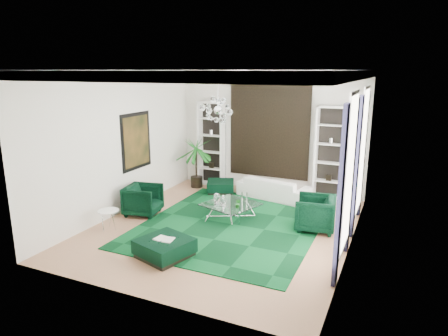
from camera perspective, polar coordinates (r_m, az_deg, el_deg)
The scene contains 30 objects.
floor at distance 10.04m, azimuth 0.00°, elevation -8.44°, with size 6.00×7.00×0.02m, color tan.
ceiling at distance 9.29m, azimuth 0.00°, elevation 13.92°, with size 6.00×7.00×0.02m, color white.
wall_back at distance 12.72m, azimuth 6.53°, elevation 5.17°, with size 6.00×0.02×3.80m, color silver.
wall_front at distance 6.54m, azimuth -12.75°, elevation -3.37°, with size 6.00×0.02×3.80m, color silver.
wall_left at distance 11.05m, azimuth -14.41°, elevation 3.51°, with size 0.02×7.00×3.80m, color silver.
wall_right at distance 8.72m, azimuth 18.34°, elevation 0.56°, with size 0.02×7.00×3.80m, color silver.
crown_molding at distance 9.29m, azimuth 0.00°, elevation 13.24°, with size 6.00×7.00×0.18m, color white, non-canonical shape.
ceiling_medallion at distance 9.57m, azimuth 0.76°, elevation 13.67°, with size 0.90×0.90×0.05m, color white.
tapestry at distance 12.67m, azimuth 6.46°, elevation 5.14°, with size 2.50×0.06×2.80m, color black.
shelving_left at distance 13.34m, azimuth -1.80°, elevation 3.48°, with size 0.90×0.38×2.80m, color white, non-canonical shape.
shelving_right at distance 12.17m, azimuth 14.95°, elevation 2.00°, with size 0.90×0.38×2.80m, color white, non-canonical shape.
painting at distance 11.50m, azimuth -12.39°, elevation 3.76°, with size 0.04×1.30×1.60m, color black.
window_near at distance 7.85m, azimuth 17.47°, elevation -0.80°, with size 0.03×1.10×2.90m, color white.
curtain_near_a at distance 7.18m, azimuth 16.26°, elevation -4.15°, with size 0.07×0.30×3.25m, color black.
curtain_near_b at distance 8.67m, azimuth 17.77°, elevation -1.18°, with size 0.07×0.30×3.25m, color black.
window_far at distance 10.19m, azimuth 19.17°, elevation 2.33°, with size 0.03×1.10×2.90m, color white.
curtain_far_a at distance 9.48m, azimuth 18.38°, elevation 0.03°, with size 0.07×0.30×3.25m, color black.
curtain_far_b at distance 11.00m, azimuth 19.28°, elevation 1.80°, with size 0.07×0.30×3.25m, color black.
rug at distance 10.16m, azimuth 1.08°, elevation -8.06°, with size 4.20×5.00×0.02m, color black.
sofa at distance 12.18m, azimuth 7.15°, elevation -2.86°, with size 2.19×0.86×0.64m, color white.
armchair_left at distance 10.95m, azimuth -11.47°, elevation -4.49°, with size 0.87×0.89×0.81m, color black.
armchair_right at distance 9.97m, azimuth 12.92°, elevation -6.31°, with size 0.90×0.93×0.85m, color black.
coffee_table at distance 10.46m, azimuth 0.96°, elevation -6.22°, with size 1.22×1.22×0.42m, color white, non-canonical shape.
ottoman_side at distance 12.70m, azimuth -0.49°, elevation -2.69°, with size 0.83×0.83×0.37m, color black.
ottoman_front at distance 8.55m, azimuth -8.48°, elevation -11.25°, with size 0.98×0.98×0.39m, color black.
book at distance 8.46m, azimuth -8.53°, elevation -9.97°, with size 0.41×0.27×0.03m, color white.
side_table at distance 10.18m, azimuth -16.12°, elevation -7.18°, with size 0.50×0.50×0.48m, color white.
palm at distance 13.11m, azimuth -4.00°, elevation 1.76°, with size 1.33×1.33×2.12m, color #1A6C1E, non-canonical shape.
chandelier at distance 9.74m, azimuth -0.87°, elevation 8.25°, with size 0.82×0.82×0.74m, color white, non-canonical shape.
table_plant at distance 10.02m, azimuth 2.00°, elevation -5.13°, with size 0.14×0.11×0.25m, color #1A6C1E.
Camera 1 is at (3.82, -8.47, 3.80)m, focal length 32.00 mm.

